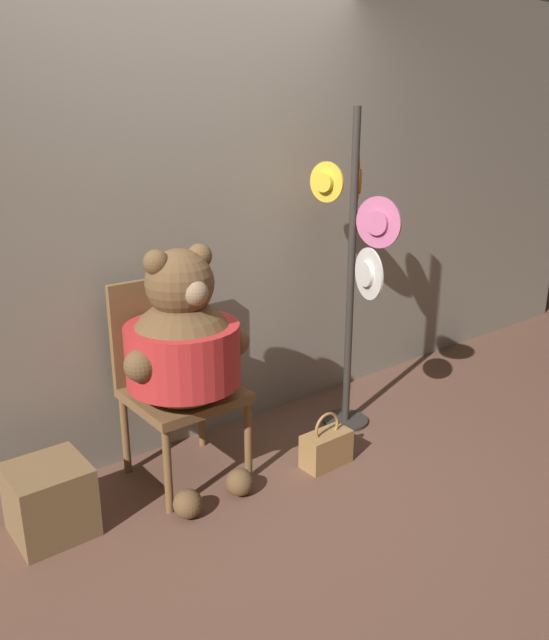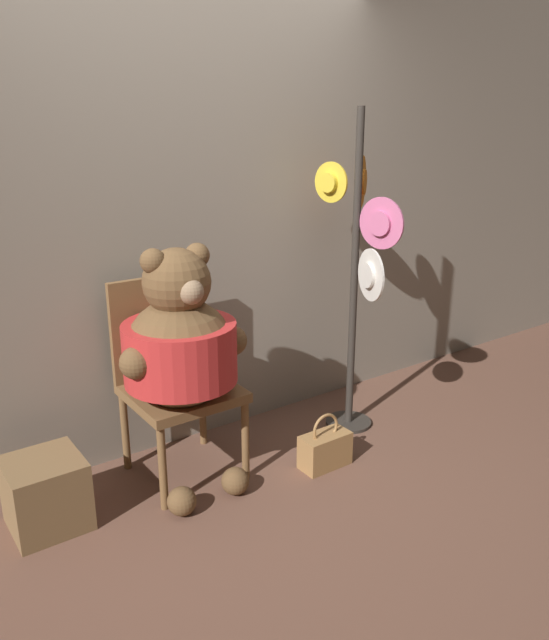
% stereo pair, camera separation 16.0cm
% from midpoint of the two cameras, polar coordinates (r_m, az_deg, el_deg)
% --- Properties ---
extents(ground_plane, '(14.00, 14.00, 0.00)m').
position_cam_midpoint_polar(ground_plane, '(3.31, -3.09, -15.02)').
color(ground_plane, brown).
extents(wall_back, '(8.00, 0.10, 2.67)m').
position_cam_midpoint_polar(wall_back, '(3.43, -10.52, 9.82)').
color(wall_back, gray).
rests_on(wall_back, ground_plane).
extents(chair, '(0.53, 0.51, 1.03)m').
position_cam_midpoint_polar(chair, '(3.27, -10.55, -4.84)').
color(chair, brown).
rests_on(chair, ground_plane).
extents(teddy_bear, '(0.67, 0.59, 1.24)m').
position_cam_midpoint_polar(teddy_bear, '(3.03, -9.83, -2.51)').
color(teddy_bear, brown).
rests_on(teddy_bear, ground_plane).
extents(hat_display_rack, '(0.36, 0.63, 1.87)m').
position_cam_midpoint_polar(hat_display_rack, '(3.59, 6.10, 5.34)').
color(hat_display_rack, '#332D28').
rests_on(hat_display_rack, ground_plane).
extents(handbag_on_ground, '(0.28, 0.14, 0.31)m').
position_cam_midpoint_polar(handbag_on_ground, '(3.45, 3.41, -11.59)').
color(handbag_on_ground, '#A87A47').
rests_on(handbag_on_ground, ground_plane).
extents(wooden_crate, '(0.33, 0.33, 0.33)m').
position_cam_midpoint_polar(wooden_crate, '(3.11, -21.29, -15.09)').
color(wooden_crate, brown).
rests_on(wooden_crate, ground_plane).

